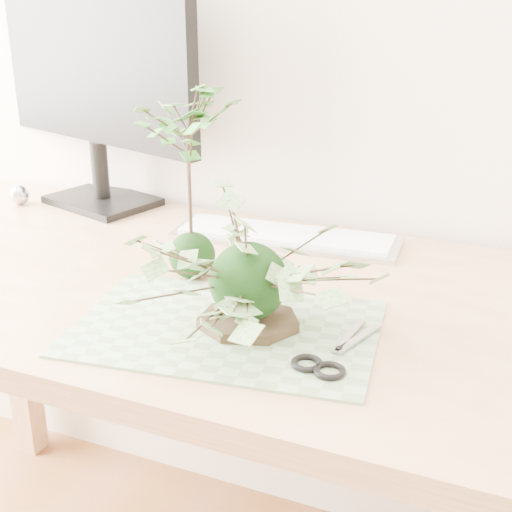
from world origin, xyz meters
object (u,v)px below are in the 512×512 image
at_px(desk, 228,333).
at_px(keyboard, 286,236).
at_px(monitor, 94,71).
at_px(maple_kokedama, 188,143).
at_px(ivy_kokedama, 248,246).

relative_size(desk, keyboard, 3.60).
distance_m(desk, monitor, 0.65).
distance_m(desk, maple_kokedama, 0.32).
xyz_separation_m(ivy_kokedama, monitor, (-0.53, 0.42, 0.16)).
bearing_deg(ivy_kokedama, desk, 126.83).
distance_m(ivy_kokedama, monitor, 0.70).
height_order(ivy_kokedama, maple_kokedama, maple_kokedama).
bearing_deg(monitor, keyboard, 8.31).
bearing_deg(keyboard, ivy_kokedama, -82.08).
relative_size(desk, maple_kokedama, 4.90).
height_order(ivy_kokedama, monitor, monitor).
bearing_deg(desk, ivy_kokedama, -53.17).
relative_size(ivy_kokedama, monitor, 0.72).
height_order(desk, monitor, monitor).
xyz_separation_m(desk, keyboard, (0.01, 0.24, 0.10)).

